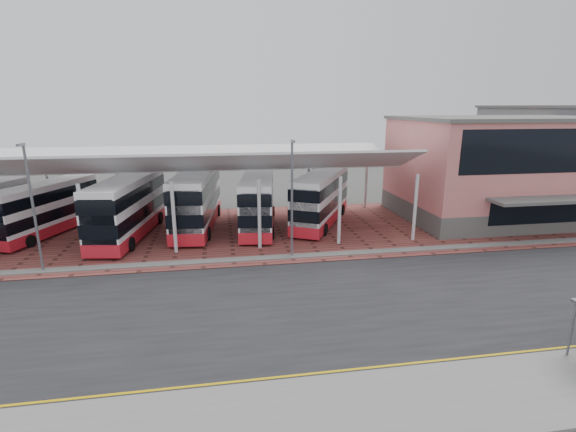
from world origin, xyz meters
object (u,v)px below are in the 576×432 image
object	(u,v)px
bus_1	(46,209)
bus_4	(258,201)
bus_2	(128,208)
bus_5	(321,198)
terminal	(502,168)
bus_3	(197,200)

from	to	relation	value
bus_1	bus_4	size ratio (longest dim) A/B	0.92
bus_2	bus_4	size ratio (longest dim) A/B	1.05
bus_5	bus_2	bearing A→B (deg)	-147.50
terminal	bus_3	bearing A→B (deg)	178.26
bus_1	bus_5	world-z (taller)	bus_5
bus_1	bus_2	distance (m)	6.95
bus_4	bus_5	world-z (taller)	bus_5
terminal	bus_1	xyz separation A→B (m)	(-39.65, 0.90, -2.53)
bus_2	bus_3	bearing A→B (deg)	26.79
terminal	bus_3	size ratio (longest dim) A/B	1.54
terminal	bus_5	size ratio (longest dim) A/B	1.70
bus_3	bus_1	bearing A→B (deg)	-174.16
bus_1	bus_4	xyz separation A→B (m)	(17.08, -0.78, 0.16)
bus_1	bus_5	bearing A→B (deg)	19.43
bus_2	bus_5	world-z (taller)	bus_2
terminal	bus_2	xyz separation A→B (m)	(-32.93, -0.86, -2.26)
bus_1	bus_5	xyz separation A→B (m)	(22.66, -0.54, 0.17)
bus_2	bus_5	xyz separation A→B (m)	(15.94, 1.22, -0.09)
bus_4	bus_5	distance (m)	5.58
bus_3	bus_5	xyz separation A→B (m)	(10.71, -0.47, -0.16)
terminal	bus_3	xyz separation A→B (m)	(-27.70, 0.84, -2.20)
bus_4	bus_5	size ratio (longest dim) A/B	1.03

